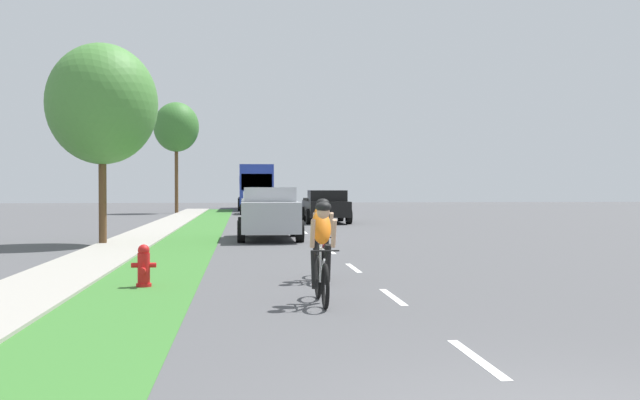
{
  "coord_description": "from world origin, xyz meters",
  "views": [
    {
      "loc": [
        -2.42,
        -4.94,
        1.79
      ],
      "look_at": [
        0.22,
        20.28,
        1.35
      ],
      "focal_mm": 41.08,
      "sensor_mm": 36.0,
      "label": 1
    }
  ],
  "objects_px": {
    "street_tree_near": "(102,104)",
    "fire_hydrant_red": "(144,266)",
    "pickup_black": "(326,206)",
    "sedan_white": "(255,202)",
    "cyclist_lead": "(322,251)",
    "suv_silver": "(269,212)",
    "street_tree_far": "(176,127)",
    "cyclist_trailing": "(322,238)",
    "bus_blue": "(255,185)"
  },
  "relations": [
    {
      "from": "suv_silver",
      "to": "street_tree_far",
      "type": "distance_m",
      "value": 26.81
    },
    {
      "from": "sedan_white",
      "to": "street_tree_near",
      "type": "height_order",
      "value": "street_tree_near"
    },
    {
      "from": "street_tree_near",
      "to": "bus_blue",
      "type": "bearing_deg",
      "value": 81.55
    },
    {
      "from": "suv_silver",
      "to": "sedan_white",
      "type": "relative_size",
      "value": 1.09
    },
    {
      "from": "suv_silver",
      "to": "street_tree_far",
      "type": "xyz_separation_m",
      "value": [
        -5.45,
        25.78,
        4.95
      ]
    },
    {
      "from": "suv_silver",
      "to": "bus_blue",
      "type": "height_order",
      "value": "bus_blue"
    },
    {
      "from": "suv_silver",
      "to": "sedan_white",
      "type": "bearing_deg",
      "value": 90.27
    },
    {
      "from": "sedan_white",
      "to": "cyclist_lead",
      "type": "bearing_deg",
      "value": -89.35
    },
    {
      "from": "sedan_white",
      "to": "bus_blue",
      "type": "distance_m",
      "value": 10.22
    },
    {
      "from": "street_tree_near",
      "to": "fire_hydrant_red",
      "type": "bearing_deg",
      "value": -75.5
    },
    {
      "from": "pickup_black",
      "to": "street_tree_near",
      "type": "distance_m",
      "value": 16.19
    },
    {
      "from": "cyclist_lead",
      "to": "suv_silver",
      "type": "bearing_deg",
      "value": 91.28
    },
    {
      "from": "bus_blue",
      "to": "sedan_white",
      "type": "bearing_deg",
      "value": -91.16
    },
    {
      "from": "cyclist_trailing",
      "to": "street_tree_far",
      "type": "xyz_separation_m",
      "value": [
        -6.07,
        37.02,
        5.09
      ]
    },
    {
      "from": "cyclist_lead",
      "to": "street_tree_far",
      "type": "relative_size",
      "value": 0.23
    },
    {
      "from": "street_tree_far",
      "to": "street_tree_near",
      "type": "bearing_deg",
      "value": -89.58
    },
    {
      "from": "fire_hydrant_red",
      "to": "street_tree_near",
      "type": "distance_m",
      "value": 11.08
    },
    {
      "from": "sedan_white",
      "to": "fire_hydrant_red",
      "type": "bearing_deg",
      "value": -94.07
    },
    {
      "from": "suv_silver",
      "to": "street_tree_near",
      "type": "xyz_separation_m",
      "value": [
        -5.25,
        -1.8,
        3.43
      ]
    },
    {
      "from": "sedan_white",
      "to": "street_tree_near",
      "type": "xyz_separation_m",
      "value": [
        -5.14,
        -25.79,
        3.61
      ]
    },
    {
      "from": "cyclist_trailing",
      "to": "street_tree_near",
      "type": "bearing_deg",
      "value": 121.85
    },
    {
      "from": "street_tree_near",
      "to": "cyclist_lead",
      "type": "bearing_deg",
      "value": -65.61
    },
    {
      "from": "sedan_white",
      "to": "street_tree_near",
      "type": "bearing_deg",
      "value": -101.26
    },
    {
      "from": "pickup_black",
      "to": "bus_blue",
      "type": "bearing_deg",
      "value": 97.97
    },
    {
      "from": "suv_silver",
      "to": "street_tree_near",
      "type": "height_order",
      "value": "street_tree_near"
    },
    {
      "from": "cyclist_lead",
      "to": "sedan_white",
      "type": "distance_m",
      "value": 38.07
    },
    {
      "from": "fire_hydrant_red",
      "to": "cyclist_trailing",
      "type": "xyz_separation_m",
      "value": [
        3.28,
        0.56,
        0.44
      ]
    },
    {
      "from": "bus_blue",
      "to": "street_tree_far",
      "type": "xyz_separation_m",
      "value": [
        -5.54,
        -8.36,
        3.92
      ]
    },
    {
      "from": "pickup_black",
      "to": "suv_silver",
      "type": "bearing_deg",
      "value": -105.82
    },
    {
      "from": "fire_hydrant_red",
      "to": "street_tree_near",
      "type": "xyz_separation_m",
      "value": [
        -2.59,
        10.0,
        4.0
      ]
    },
    {
      "from": "fire_hydrant_red",
      "to": "sedan_white",
      "type": "relative_size",
      "value": 0.18
    },
    {
      "from": "cyclist_lead",
      "to": "bus_blue",
      "type": "height_order",
      "value": "bus_blue"
    },
    {
      "from": "fire_hydrant_red",
      "to": "bus_blue",
      "type": "relative_size",
      "value": 0.07
    },
    {
      "from": "street_tree_far",
      "to": "cyclist_trailing",
      "type": "bearing_deg",
      "value": -80.69
    },
    {
      "from": "cyclist_trailing",
      "to": "pickup_black",
      "type": "relative_size",
      "value": 0.34
    },
    {
      "from": "sedan_white",
      "to": "street_tree_far",
      "type": "distance_m",
      "value": 7.61
    },
    {
      "from": "suv_silver",
      "to": "street_tree_far",
      "type": "relative_size",
      "value": 0.62
    },
    {
      "from": "pickup_black",
      "to": "street_tree_far",
      "type": "height_order",
      "value": "street_tree_far"
    },
    {
      "from": "fire_hydrant_red",
      "to": "cyclist_lead",
      "type": "height_order",
      "value": "cyclist_lead"
    },
    {
      "from": "bus_blue",
      "to": "street_tree_near",
      "type": "xyz_separation_m",
      "value": [
        -5.34,
        -35.93,
        2.4
      ]
    },
    {
      "from": "pickup_black",
      "to": "sedan_white",
      "type": "relative_size",
      "value": 1.19
    },
    {
      "from": "cyclist_lead",
      "to": "street_tree_near",
      "type": "xyz_separation_m",
      "value": [
        -5.56,
        12.27,
        3.56
      ]
    },
    {
      "from": "suv_silver",
      "to": "cyclist_lead",
      "type": "bearing_deg",
      "value": -88.72
    },
    {
      "from": "bus_blue",
      "to": "cyclist_lead",
      "type": "bearing_deg",
      "value": -89.74
    },
    {
      "from": "cyclist_lead",
      "to": "suv_silver",
      "type": "height_order",
      "value": "suv_silver"
    },
    {
      "from": "bus_blue",
      "to": "fire_hydrant_red",
      "type": "bearing_deg",
      "value": -93.43
    },
    {
      "from": "pickup_black",
      "to": "bus_blue",
      "type": "relative_size",
      "value": 0.44
    },
    {
      "from": "bus_blue",
      "to": "street_tree_near",
      "type": "relative_size",
      "value": 1.85
    },
    {
      "from": "cyclist_lead",
      "to": "cyclist_trailing",
      "type": "relative_size",
      "value": 1.0
    },
    {
      "from": "cyclist_lead",
      "to": "bus_blue",
      "type": "distance_m",
      "value": 48.22
    }
  ]
}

